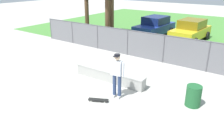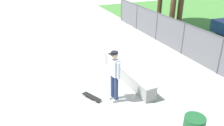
# 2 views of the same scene
# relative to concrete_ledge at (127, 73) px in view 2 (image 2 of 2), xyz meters

# --- Properties ---
(ground_plane) EXTENTS (80.00, 80.00, 0.00)m
(ground_plane) POSITION_rel_concrete_ledge_xyz_m (-0.15, -1.04, -0.28)
(ground_plane) COLOR #ADAAA3
(concrete_ledge) EXTENTS (3.64, 0.57, 0.56)m
(concrete_ledge) POSITION_rel_concrete_ledge_xyz_m (0.00, 0.00, 0.00)
(concrete_ledge) COLOR #999993
(concrete_ledge) RESTS_ON ground
(skateboarder) EXTENTS (0.59, 0.34, 1.84)m
(skateboarder) POSITION_rel_concrete_ledge_xyz_m (1.15, -1.07, 0.75)
(skateboarder) COLOR beige
(skateboarder) RESTS_ON ground
(skateboard) EXTENTS (0.81, 0.53, 0.09)m
(skateboard) POSITION_rel_concrete_ledge_xyz_m (0.75, -1.78, -0.21)
(skateboard) COLOR black
(skateboard) RESTS_ON ground
(chainlink_fence) EXTENTS (16.93, 0.07, 1.64)m
(chainlink_fence) POSITION_rel_concrete_ledge_xyz_m (-0.15, 3.80, 0.61)
(chainlink_fence) COLOR #4C4C51
(chainlink_fence) RESTS_ON ground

